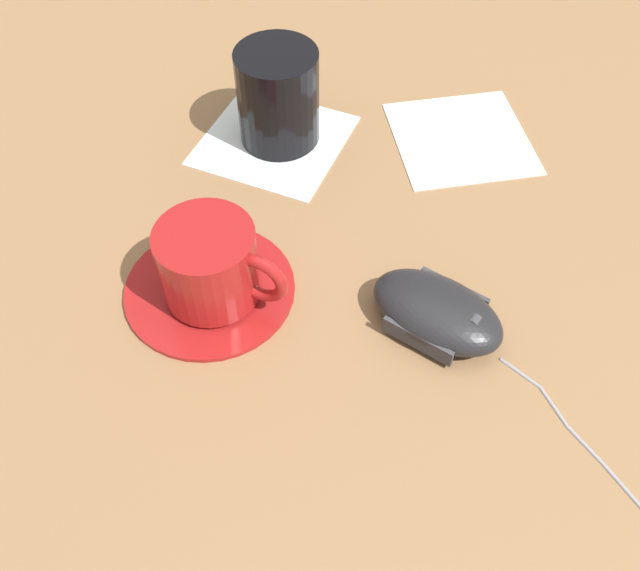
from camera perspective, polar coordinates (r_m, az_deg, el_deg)
The scene contains 7 objects.
ground_plane at distance 0.67m, azimuth 0.59°, elevation 5.37°, with size 3.00×3.00×0.00m, color olive.
saucer at distance 0.62m, azimuth -8.83°, elevation -0.16°, with size 0.15×0.15×0.01m, color maroon.
coffee_cup at distance 0.59m, azimuth -8.73°, elevation 1.73°, with size 0.08×0.11×0.07m.
computer_mouse at distance 0.59m, azimuth 9.34°, elevation -2.07°, with size 0.11×0.13×0.04m.
napkin_under_glass at distance 0.75m, azimuth -3.72°, elevation 11.55°, with size 0.14×0.14×0.00m, color white.
drinking_glass at distance 0.73m, azimuth -3.38°, elevation 14.84°, with size 0.08×0.08×0.10m, color black.
napkin_spare at distance 0.77m, azimuth 11.21°, elevation 11.52°, with size 0.14×0.14×0.00m, color white.
Camera 1 is at (-0.46, -0.07, 0.49)m, focal length 40.00 mm.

